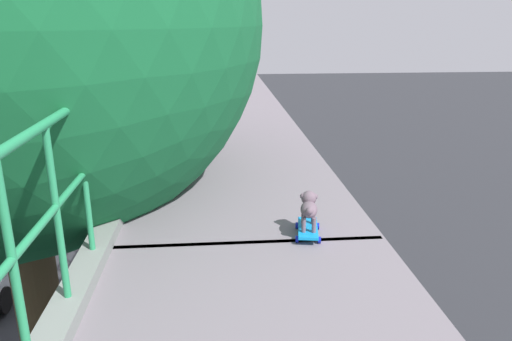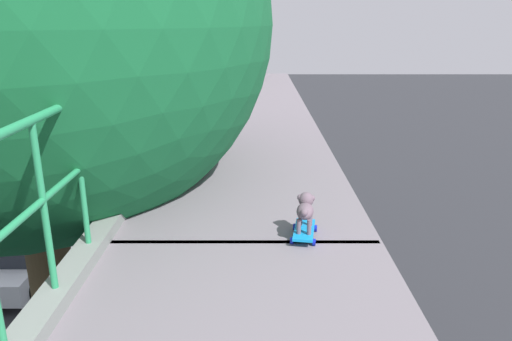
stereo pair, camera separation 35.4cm
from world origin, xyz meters
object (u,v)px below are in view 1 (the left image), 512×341
object	(u,v)px
city_bus	(49,108)
small_dog	(309,207)
toy_skateboard	(308,229)
car_red_taxi_seventh	(63,181)

from	to	relation	value
city_bus	small_dog	xyz separation A→B (m)	(10.53, -25.24, 3.53)
city_bus	small_dog	world-z (taller)	small_dog
city_bus	toy_skateboard	size ratio (longest dim) A/B	22.40
car_red_taxi_seventh	toy_skateboard	world-z (taller)	toy_skateboard
small_dog	car_red_taxi_seventh	bearing A→B (deg)	114.68
car_red_taxi_seventh	toy_skateboard	size ratio (longest dim) A/B	9.42
toy_skateboard	small_dog	xyz separation A→B (m)	(0.00, 0.01, 0.20)
car_red_taxi_seventh	city_bus	world-z (taller)	city_bus
city_bus	toy_skateboard	bearing A→B (deg)	-67.36
toy_skateboard	small_dog	size ratio (longest dim) A/B	1.30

